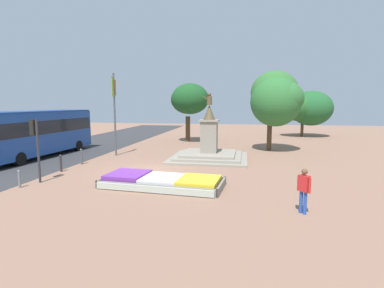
{
  "coord_description": "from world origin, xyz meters",
  "views": [
    {
      "loc": [
        5.88,
        -16.96,
        4.09
      ],
      "look_at": [
        2.73,
        0.81,
        1.64
      ],
      "focal_mm": 28.0,
      "sensor_mm": 36.0,
      "label": 1
    }
  ],
  "objects_px": {
    "traffic_light_near_crossing": "(36,139)",
    "city_bus": "(36,131)",
    "statue_monument": "(209,149)",
    "kerb_bollard_mid_b": "(61,163)",
    "flower_planter": "(161,182)",
    "banner_pole": "(115,111)",
    "kerb_bollard_mid_a": "(19,178)",
    "pedestrian_with_handbag": "(304,188)",
    "kerb_bollard_north": "(81,156)"
  },
  "relations": [
    {
      "from": "banner_pole",
      "to": "kerb_bollard_mid_b",
      "type": "xyz_separation_m",
      "value": [
        -0.87,
        -5.93,
        -3.0
      ]
    },
    {
      "from": "traffic_light_near_crossing",
      "to": "city_bus",
      "type": "xyz_separation_m",
      "value": [
        -5.04,
        6.6,
        -0.29
      ]
    },
    {
      "from": "flower_planter",
      "to": "statue_monument",
      "type": "bearing_deg",
      "value": 79.21
    },
    {
      "from": "statue_monument",
      "to": "kerb_bollard_mid_b",
      "type": "bearing_deg",
      "value": -145.98
    },
    {
      "from": "pedestrian_with_handbag",
      "to": "city_bus",
      "type": "bearing_deg",
      "value": 153.5
    },
    {
      "from": "pedestrian_with_handbag",
      "to": "flower_planter",
      "type": "bearing_deg",
      "value": 156.98
    },
    {
      "from": "traffic_light_near_crossing",
      "to": "kerb_bollard_mid_a",
      "type": "height_order",
      "value": "traffic_light_near_crossing"
    },
    {
      "from": "pedestrian_with_handbag",
      "to": "kerb_bollard_mid_b",
      "type": "height_order",
      "value": "pedestrian_with_handbag"
    },
    {
      "from": "flower_planter",
      "to": "pedestrian_with_handbag",
      "type": "bearing_deg",
      "value": -23.02
    },
    {
      "from": "city_bus",
      "to": "pedestrian_with_handbag",
      "type": "relative_size",
      "value": 6.4
    },
    {
      "from": "flower_planter",
      "to": "kerb_bollard_mid_b",
      "type": "relative_size",
      "value": 5.99
    },
    {
      "from": "pedestrian_with_handbag",
      "to": "banner_pole",
      "type": "bearing_deg",
      "value": 138.83
    },
    {
      "from": "kerb_bollard_mid_b",
      "to": "kerb_bollard_north",
      "type": "xyz_separation_m",
      "value": [
        0.03,
        2.27,
        0.01
      ]
    },
    {
      "from": "flower_planter",
      "to": "pedestrian_with_handbag",
      "type": "distance_m",
      "value": 6.83
    },
    {
      "from": "traffic_light_near_crossing",
      "to": "kerb_bollard_mid_b",
      "type": "distance_m",
      "value": 3.07
    },
    {
      "from": "pedestrian_with_handbag",
      "to": "kerb_bollard_mid_b",
      "type": "distance_m",
      "value": 13.95
    },
    {
      "from": "flower_planter",
      "to": "kerb_bollard_north",
      "type": "distance_m",
      "value": 8.11
    },
    {
      "from": "flower_planter",
      "to": "kerb_bollard_north",
      "type": "relative_size",
      "value": 5.84
    },
    {
      "from": "flower_planter",
      "to": "kerb_bollard_north",
      "type": "xyz_separation_m",
      "value": [
        -6.82,
        4.38,
        0.31
      ]
    },
    {
      "from": "statue_monument",
      "to": "kerb_bollard_mid_b",
      "type": "relative_size",
      "value": 5.37
    },
    {
      "from": "statue_monument",
      "to": "pedestrian_with_handbag",
      "type": "xyz_separation_m",
      "value": [
        4.77,
        -10.39,
        0.25
      ]
    },
    {
      "from": "flower_planter",
      "to": "pedestrian_with_handbag",
      "type": "height_order",
      "value": "pedestrian_with_handbag"
    },
    {
      "from": "statue_monument",
      "to": "kerb_bollard_mid_a",
      "type": "height_order",
      "value": "statue_monument"
    },
    {
      "from": "kerb_bollard_mid_a",
      "to": "kerb_bollard_mid_b",
      "type": "xyz_separation_m",
      "value": [
        -0.12,
        3.55,
        0.08
      ]
    },
    {
      "from": "statue_monument",
      "to": "banner_pole",
      "type": "relative_size",
      "value": 0.87
    },
    {
      "from": "traffic_light_near_crossing",
      "to": "banner_pole",
      "type": "height_order",
      "value": "banner_pole"
    },
    {
      "from": "pedestrian_with_handbag",
      "to": "kerb_bollard_north",
      "type": "relative_size",
      "value": 1.62
    },
    {
      "from": "kerb_bollard_north",
      "to": "flower_planter",
      "type": "bearing_deg",
      "value": -32.69
    },
    {
      "from": "flower_planter",
      "to": "kerb_bollard_north",
      "type": "height_order",
      "value": "kerb_bollard_north"
    },
    {
      "from": "city_bus",
      "to": "kerb_bollard_mid_a",
      "type": "distance_m",
      "value": 9.19
    },
    {
      "from": "traffic_light_near_crossing",
      "to": "flower_planter",
      "type": "bearing_deg",
      "value": 3.34
    },
    {
      "from": "flower_planter",
      "to": "traffic_light_near_crossing",
      "type": "bearing_deg",
      "value": -176.66
    },
    {
      "from": "city_bus",
      "to": "pedestrian_with_handbag",
      "type": "height_order",
      "value": "city_bus"
    },
    {
      "from": "banner_pole",
      "to": "kerb_bollard_mid_a",
      "type": "distance_m",
      "value": 9.99
    },
    {
      "from": "kerb_bollard_mid_a",
      "to": "banner_pole",
      "type": "bearing_deg",
      "value": 85.44
    },
    {
      "from": "city_bus",
      "to": "statue_monument",
      "type": "bearing_deg",
      "value": 6.61
    },
    {
      "from": "flower_planter",
      "to": "kerb_bollard_mid_a",
      "type": "height_order",
      "value": "kerb_bollard_mid_a"
    },
    {
      "from": "flower_planter",
      "to": "statue_monument",
      "type": "xyz_separation_m",
      "value": [
        1.47,
        7.73,
        0.49
      ]
    },
    {
      "from": "flower_planter",
      "to": "traffic_light_near_crossing",
      "type": "distance_m",
      "value": 6.84
    },
    {
      "from": "statue_monument",
      "to": "kerb_bollard_mid_b",
      "type": "height_order",
      "value": "statue_monument"
    },
    {
      "from": "statue_monument",
      "to": "kerb_bollard_north",
      "type": "distance_m",
      "value": 8.95
    },
    {
      "from": "flower_planter",
      "to": "banner_pole",
      "type": "bearing_deg",
      "value": 126.66
    },
    {
      "from": "traffic_light_near_crossing",
      "to": "city_bus",
      "type": "relative_size",
      "value": 0.3
    },
    {
      "from": "flower_planter",
      "to": "kerb_bollard_mid_a",
      "type": "bearing_deg",
      "value": -167.97
    },
    {
      "from": "banner_pole",
      "to": "pedestrian_with_handbag",
      "type": "relative_size",
      "value": 3.74
    },
    {
      "from": "statue_monument",
      "to": "city_bus",
      "type": "height_order",
      "value": "statue_monument"
    },
    {
      "from": "statue_monument",
      "to": "kerb_bollard_mid_a",
      "type": "relative_size",
      "value": 6.31
    },
    {
      "from": "traffic_light_near_crossing",
      "to": "city_bus",
      "type": "distance_m",
      "value": 8.32
    },
    {
      "from": "kerb_bollard_north",
      "to": "kerb_bollard_mid_b",
      "type": "bearing_deg",
      "value": -90.76
    },
    {
      "from": "traffic_light_near_crossing",
      "to": "kerb_bollard_north",
      "type": "xyz_separation_m",
      "value": [
        -0.31,
        4.76,
        -1.75
      ]
    }
  ]
}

